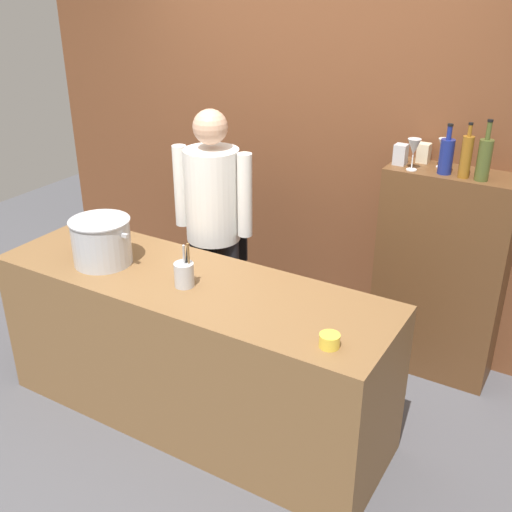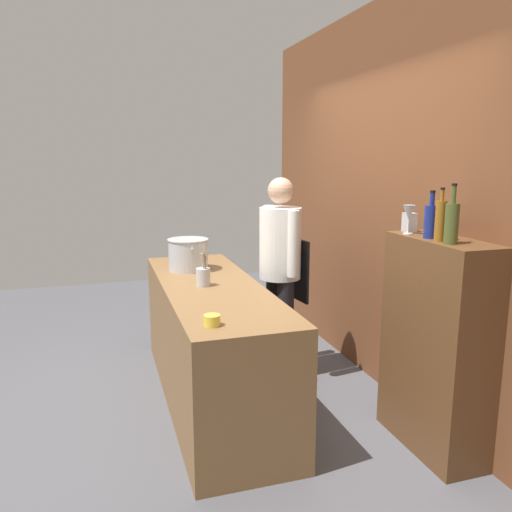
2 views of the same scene
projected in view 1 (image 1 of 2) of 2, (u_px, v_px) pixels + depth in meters
name	position (u px, v px, depth m)	size (l,w,h in m)	color
ground_plane	(196.00, 414.00, 3.65)	(8.00, 8.00, 0.00)	#4C4C51
brick_back_panel	(310.00, 117.00, 4.09)	(4.40, 0.10, 3.00)	brown
prep_counter	(193.00, 351.00, 3.46)	(2.26, 0.70, 0.90)	brown
bar_cabinet	(440.00, 276.00, 3.81)	(0.76, 0.32, 1.34)	brown
chef	(214.00, 220.00, 3.86)	(0.53, 0.38, 1.66)	black
stockpot_large	(101.00, 241.00, 3.40)	(0.40, 0.34, 0.26)	#B7BABF
utensil_crock	(184.00, 274.00, 3.18)	(0.10, 0.10, 0.25)	#B7BABF
butter_jar	(330.00, 341.00, 2.68)	(0.09, 0.09, 0.06)	yellow
wine_bottle_cobalt	(446.00, 155.00, 3.44)	(0.08, 0.08, 0.28)	navy
wine_bottle_amber	(466.00, 156.00, 3.37)	(0.06, 0.06, 0.31)	#8C5919
wine_bottle_olive	(484.00, 159.00, 3.33)	(0.08, 0.08, 0.34)	#475123
wine_glass_short	(444.00, 147.00, 3.54)	(0.07, 0.07, 0.17)	silver
wine_glass_wide	(414.00, 148.00, 3.49)	(0.08, 0.08, 0.18)	silver
spice_tin_cream	(424.00, 153.00, 3.66)	(0.07, 0.07, 0.12)	beige
spice_tin_silver	(401.00, 154.00, 3.62)	(0.07, 0.07, 0.12)	#B2B2B7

